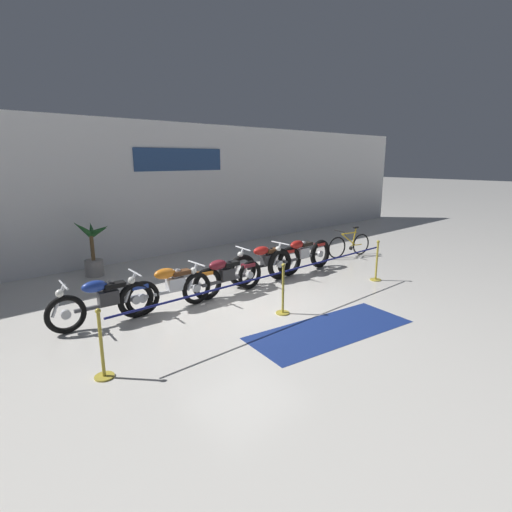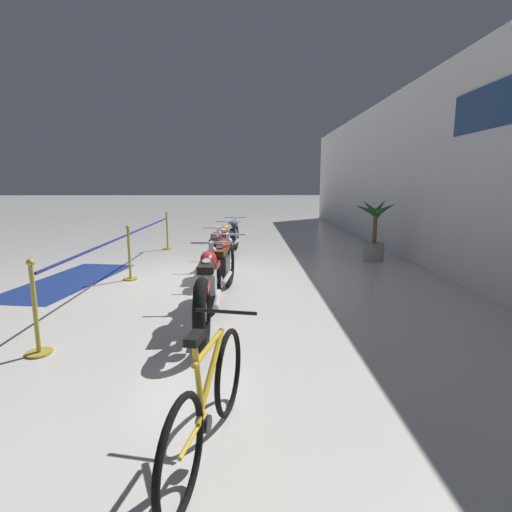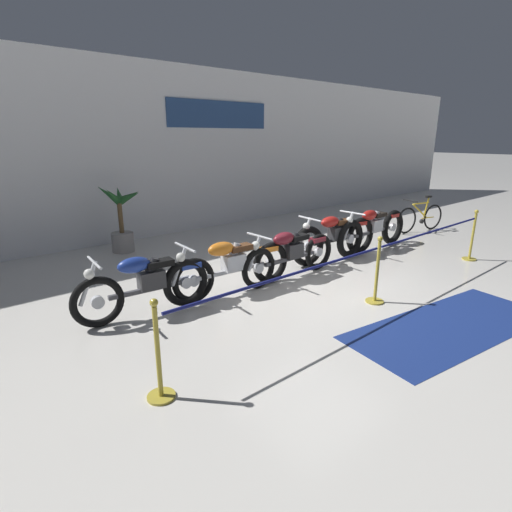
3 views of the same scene
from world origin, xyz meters
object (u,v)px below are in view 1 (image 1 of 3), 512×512
(motorcycle_red_4, at_px, (301,256))
(potted_palm_left_of_row, at_px, (93,252))
(motorcycle_orange_1, at_px, (173,287))
(motorcycle_red_3, at_px, (267,263))
(motorcycle_maroon_2, at_px, (224,276))
(stanchion_mid_left, at_px, (283,297))
(stanchion_mid_right, at_px, (376,267))
(motorcycle_blue_0, at_px, (105,300))
(stanchion_far_left, at_px, (229,296))
(floor_banner, at_px, (331,330))
(bicycle, at_px, (349,245))

(motorcycle_red_4, bearing_deg, potted_palm_left_of_row, 140.42)
(motorcycle_orange_1, xyz_separation_m, potted_palm_left_of_row, (-0.32, 3.55, 0.19))
(motorcycle_red_3, bearing_deg, motorcycle_maroon_2, -172.15)
(potted_palm_left_of_row, distance_m, stanchion_mid_left, 5.60)
(motorcycle_orange_1, distance_m, stanchion_mid_right, 5.23)
(motorcycle_blue_0, bearing_deg, motorcycle_red_4, -1.32)
(stanchion_far_left, distance_m, floor_banner, 1.98)
(bicycle, height_order, floor_banner, bicycle)
(motorcycle_maroon_2, bearing_deg, motorcycle_red_4, 2.34)
(potted_palm_left_of_row, bearing_deg, motorcycle_orange_1, -84.89)
(motorcycle_red_3, distance_m, motorcycle_red_4, 1.19)
(stanchion_mid_left, xyz_separation_m, stanchion_mid_right, (3.44, 0.00, 0.00))
(motorcycle_blue_0, height_order, potted_palm_left_of_row, potted_palm_left_of_row)
(motorcycle_maroon_2, relative_size, bicycle, 1.32)
(motorcycle_red_4, distance_m, bicycle, 2.64)
(floor_banner, bearing_deg, motorcycle_red_4, 58.64)
(floor_banner, bearing_deg, stanchion_mid_right, 27.19)
(stanchion_far_left, bearing_deg, motorcycle_blue_0, 128.57)
(stanchion_far_left, relative_size, stanchion_mid_left, 6.80)
(motorcycle_orange_1, distance_m, bicycle, 6.60)
(stanchion_far_left, height_order, floor_banner, stanchion_far_left)
(motorcycle_blue_0, height_order, motorcycle_maroon_2, motorcycle_blue_0)
(motorcycle_blue_0, xyz_separation_m, motorcycle_maroon_2, (2.63, -0.23, -0.00))
(motorcycle_orange_1, height_order, stanchion_mid_left, stanchion_mid_left)
(potted_palm_left_of_row, bearing_deg, motorcycle_red_3, -48.04)
(motorcycle_orange_1, relative_size, floor_banner, 0.75)
(motorcycle_orange_1, bearing_deg, stanchion_mid_right, -19.49)
(stanchion_mid_right, height_order, floor_banner, stanchion_mid_right)
(floor_banner, bearing_deg, motorcycle_red_3, 76.28)
(stanchion_mid_right, distance_m, floor_banner, 3.57)
(potted_palm_left_of_row, relative_size, stanchion_far_left, 0.21)
(motorcycle_red_3, height_order, bicycle, motorcycle_red_3)
(floor_banner, bearing_deg, bicycle, 40.45)
(motorcycle_maroon_2, height_order, stanchion_mid_left, stanchion_mid_left)
(stanchion_far_left, distance_m, stanchion_mid_right, 4.82)
(bicycle, height_order, stanchion_mid_left, stanchion_mid_left)
(motorcycle_orange_1, relative_size, stanchion_far_left, 0.33)
(motorcycle_orange_1, bearing_deg, motorcycle_maroon_2, -4.74)
(motorcycle_blue_0, height_order, stanchion_mid_left, stanchion_mid_left)
(motorcycle_orange_1, height_order, motorcycle_red_3, motorcycle_red_3)
(motorcycle_maroon_2, distance_m, potted_palm_left_of_row, 3.98)
(motorcycle_blue_0, distance_m, motorcycle_red_4, 5.35)
(motorcycle_orange_1, relative_size, bicycle, 1.41)
(potted_palm_left_of_row, distance_m, stanchion_mid_right, 7.46)
(motorcycle_red_4, relative_size, stanchion_far_left, 0.35)
(motorcycle_red_4, xyz_separation_m, floor_banner, (-2.40, -2.90, -0.48))
(motorcycle_blue_0, relative_size, potted_palm_left_of_row, 1.40)
(motorcycle_red_4, bearing_deg, bicycle, 5.64)
(stanchion_far_left, bearing_deg, motorcycle_maroon_2, 55.23)
(stanchion_mid_right, bearing_deg, floor_banner, -161.10)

